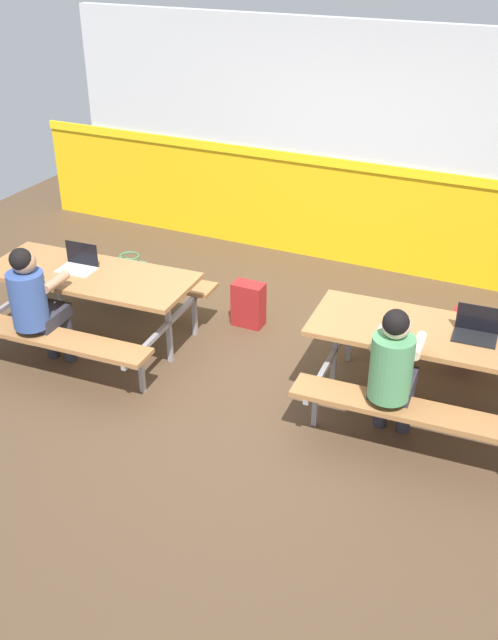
% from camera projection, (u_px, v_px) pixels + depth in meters
% --- Properties ---
extents(ground_plane, '(10.00, 10.00, 0.02)m').
position_uv_depth(ground_plane, '(248.00, 377.00, 6.29)').
color(ground_plane, '#4C3826').
extents(accent_backdrop, '(8.00, 0.14, 2.60)m').
position_uv_depth(accent_backdrop, '(353.00, 154.00, 7.76)').
color(accent_backdrop, yellow).
rests_on(accent_backdrop, ground).
extents(picnic_table_left, '(1.92, 1.65, 0.74)m').
position_uv_depth(picnic_table_left, '(92.00, 290.00, 6.47)').
color(picnic_table_left, '#9E6B3D').
rests_on(picnic_table_left, ground).
extents(picnic_table_right, '(1.92, 1.65, 0.74)m').
position_uv_depth(picnic_table_right, '(431.00, 350.00, 5.58)').
color(picnic_table_right, '#9E6B3D').
rests_on(picnic_table_right, ground).
extents(student_nearer, '(0.38, 0.53, 1.21)m').
position_uv_depth(student_nearer, '(35.00, 300.00, 6.01)').
color(student_nearer, '#2D2D38').
rests_on(student_nearer, ground).
extents(student_further, '(0.38, 0.53, 1.21)m').
position_uv_depth(student_further, '(393.00, 367.00, 5.13)').
color(student_further, '#2D2D38').
rests_on(student_further, ground).
extents(laptop_silver, '(0.33, 0.24, 0.22)m').
position_uv_depth(laptop_silver, '(78.00, 264.00, 6.44)').
color(laptop_silver, silver).
rests_on(laptop_silver, picnic_table_left).
extents(laptop_dark, '(0.33, 0.24, 0.22)m').
position_uv_depth(laptop_dark, '(476.00, 331.00, 5.41)').
color(laptop_dark, black).
rests_on(laptop_dark, picnic_table_right).
extents(backpack_dark, '(0.30, 0.22, 0.44)m').
position_uv_depth(backpack_dark, '(468.00, 334.00, 6.49)').
color(backpack_dark, maroon).
rests_on(backpack_dark, ground).
extents(tote_bag_bright, '(0.34, 0.21, 0.43)m').
position_uv_depth(tote_bag_bright, '(131.00, 276.00, 7.58)').
color(tote_bag_bright, '#3F724C').
rests_on(tote_bag_bright, ground).
extents(satchel_spare, '(0.30, 0.22, 0.44)m').
position_uv_depth(satchel_spare, '(249.00, 304.00, 6.98)').
color(satchel_spare, maroon).
rests_on(satchel_spare, ground).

